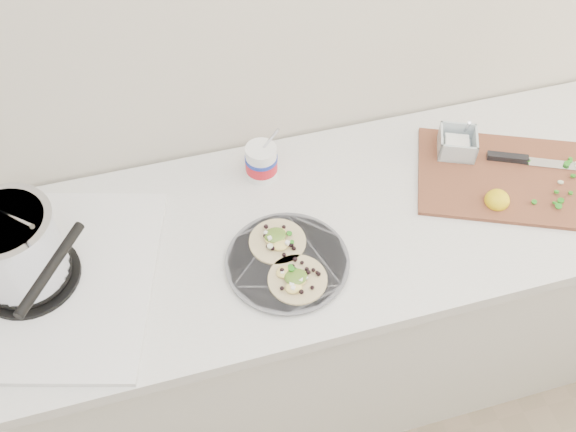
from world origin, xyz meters
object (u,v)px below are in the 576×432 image
object	(u,v)px
stove	(21,259)
taco_plate	(287,260)
tub	(262,159)
cutboard	(502,171)

from	to	relation	value
stove	taco_plate	bearing A→B (deg)	5.02
taco_plate	tub	world-z (taller)	tub
stove	tub	xyz separation A→B (m)	(0.62, 0.19, -0.03)
stove	tub	distance (m)	0.65
stove	taco_plate	distance (m)	0.62
tub	stove	bearing A→B (deg)	-163.14
taco_plate	cutboard	xyz separation A→B (m)	(0.65, 0.13, 0.00)
stove	cutboard	bearing A→B (deg)	16.47
cutboard	taco_plate	bearing A→B (deg)	-145.39
taco_plate	tub	size ratio (longest dim) A/B	1.54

